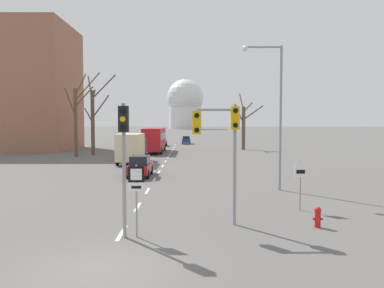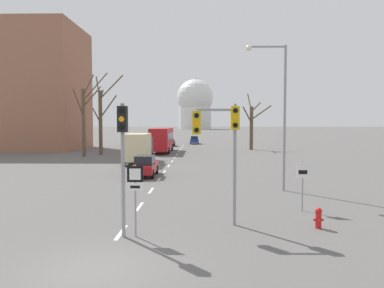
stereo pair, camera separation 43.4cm
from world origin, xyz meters
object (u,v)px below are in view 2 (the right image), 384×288
at_px(traffic_signal_near_right, 222,134).
at_px(city_bus, 162,138).
at_px(fire_hydrant, 318,217).
at_px(route_sign_post, 135,188).
at_px(sedan_mid_centre, 194,140).
at_px(speed_limit_sign, 303,177).
at_px(street_lamp_right, 278,102).
at_px(delivery_truck, 138,147).
at_px(sedan_near_left, 145,166).
at_px(traffic_signal_centre_tall, 123,144).
at_px(sedan_near_right, 170,142).

relative_size(traffic_signal_near_right, city_bus, 0.47).
relative_size(traffic_signal_near_right, fire_hydrant, 5.97).
distance_m(traffic_signal_near_right, route_sign_post, 4.20).
xyz_separation_m(route_sign_post, sedan_mid_centre, (1.37, 61.68, -1.05)).
height_order(speed_limit_sign, fire_hydrant, speed_limit_sign).
relative_size(street_lamp_right, delivery_truck, 1.26).
xyz_separation_m(street_lamp_right, sedan_near_left, (-9.21, 6.18, -4.69)).
bearing_deg(fire_hydrant, traffic_signal_centre_tall, -170.55).
bearing_deg(city_bus, traffic_signal_centre_tall, -86.32).
bearing_deg(traffic_signal_centre_tall, speed_limit_sign, 28.58).
height_order(traffic_signal_centre_tall, route_sign_post, traffic_signal_centre_tall).
relative_size(fire_hydrant, sedan_mid_centre, 0.19).
bearing_deg(sedan_near_left, delivery_truck, 102.46).
distance_m(street_lamp_right, delivery_truck, 19.85).
xyz_separation_m(traffic_signal_near_right, city_bus, (-6.33, 38.28, -1.78)).
bearing_deg(sedan_near_left, traffic_signal_centre_tall, -84.64).
relative_size(sedan_near_right, city_bus, 0.41).
xyz_separation_m(traffic_signal_near_right, sedan_mid_centre, (-1.93, 60.00, -3.01)).
bearing_deg(sedan_near_left, speed_limit_sign, -51.26).
distance_m(sedan_near_right, delivery_truck, 29.07).
relative_size(route_sign_post, delivery_truck, 0.38).
bearing_deg(city_bus, sedan_near_right, 90.11).
distance_m(sedan_mid_centre, city_bus, 22.20).
distance_m(traffic_signal_centre_tall, sedan_near_right, 54.70).
bearing_deg(sedan_near_right, sedan_near_left, -88.35).
xyz_separation_m(street_lamp_right, sedan_near_right, (-10.32, 44.87, -4.73)).
height_order(sedan_near_right, delivery_truck, delivery_truck).
bearing_deg(route_sign_post, sedan_mid_centre, 88.73).
height_order(sedan_mid_centre, city_bus, city_bus).
height_order(traffic_signal_centre_tall, sedan_near_left, traffic_signal_centre_tall).
bearing_deg(route_sign_post, traffic_signal_centre_tall, -179.47).
distance_m(fire_hydrant, city_bus, 40.05).
bearing_deg(street_lamp_right, sedan_mid_centre, 96.47).
relative_size(street_lamp_right, city_bus, 0.84).
distance_m(street_lamp_right, sedan_near_left, 12.04).
relative_size(fire_hydrant, delivery_truck, 0.12).
xyz_separation_m(traffic_signal_centre_tall, sedan_mid_centre, (1.82, 61.68, -2.66)).
bearing_deg(street_lamp_right, traffic_signal_near_right, -116.32).
xyz_separation_m(speed_limit_sign, sedan_mid_centre, (-6.01, 57.42, -0.82)).
relative_size(sedan_mid_centre, delivery_truck, 0.63).
bearing_deg(sedan_mid_centre, sedan_near_left, -94.14).
bearing_deg(speed_limit_sign, traffic_signal_centre_tall, -151.42).
relative_size(traffic_signal_centre_tall, speed_limit_sign, 2.06).
height_order(traffic_signal_near_right, sedan_near_right, traffic_signal_near_right).
relative_size(route_sign_post, sedan_near_right, 0.62).
bearing_deg(sedan_near_left, city_bus, 92.57).
distance_m(speed_limit_sign, city_bus, 37.19).
height_order(traffic_signal_centre_tall, speed_limit_sign, traffic_signal_centre_tall).
xyz_separation_m(route_sign_post, sedan_near_left, (-1.94, 15.87, -1.01)).
relative_size(traffic_signal_centre_tall, delivery_truck, 0.69).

